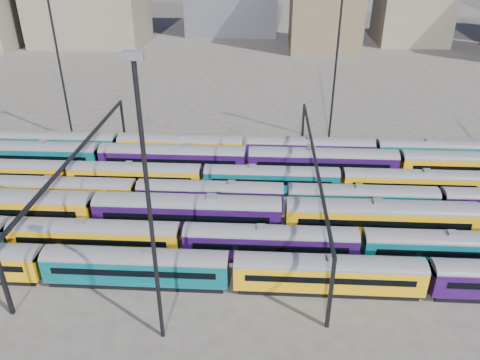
# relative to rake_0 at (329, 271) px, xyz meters

# --- Properties ---
(ground) EXTENTS (500.00, 500.00, 0.00)m
(ground) POSITION_rel_rake_0_xyz_m (-10.50, 15.00, -2.51)
(ground) COLOR #453F3A
(ground) RESTS_ON ground
(rake_0) EXTENTS (97.03, 2.84, 4.78)m
(rake_0) POSITION_rel_rake_0_xyz_m (0.00, 0.00, 0.00)
(rake_0) COLOR black
(rake_0) RESTS_ON ground
(rake_1) EXTENTS (117.39, 2.86, 4.81)m
(rake_1) POSITION_rel_rake_0_xyz_m (-15.66, 5.00, 0.02)
(rake_1) COLOR black
(rake_1) RESTS_ON ground
(rake_2) EXTENTS (137.08, 3.34, 5.64)m
(rake_2) POSITION_rel_rake_0_xyz_m (-4.26, 10.00, 0.45)
(rake_2) COLOR black
(rake_2) RESTS_ON ground
(rake_3) EXTENTS (116.16, 2.83, 4.76)m
(rake_3) POSITION_rel_rake_0_xyz_m (-23.33, 15.00, -0.01)
(rake_3) COLOR black
(rake_3) RESTS_ON ground
(rake_4) EXTENTS (114.13, 2.79, 4.68)m
(rake_4) POSITION_rel_rake_0_xyz_m (-15.23, 20.00, -0.05)
(rake_4) COLOR black
(rake_4) RESTS_ON ground
(rake_5) EXTENTS (132.25, 3.22, 5.44)m
(rake_5) POSITION_rel_rake_0_xyz_m (-31.42, 25.00, 0.35)
(rake_5) COLOR black
(rake_5) RESTS_ON ground
(rake_6) EXTENTS (141.77, 2.96, 4.98)m
(rake_6) POSITION_rel_rake_0_xyz_m (-19.99, 30.00, 0.11)
(rake_6) COLOR black
(rake_6) RESTS_ON ground
(gantry_1) EXTENTS (0.35, 40.35, 8.03)m
(gantry_1) POSITION_rel_rake_0_xyz_m (-30.50, 15.00, 4.28)
(gantry_1) COLOR black
(gantry_1) RESTS_ON ground
(gantry_2) EXTENTS (0.35, 40.35, 8.03)m
(gantry_2) POSITION_rel_rake_0_xyz_m (-0.50, 15.00, 4.28)
(gantry_2) COLOR black
(gantry_2) RESTS_ON ground
(mast_1) EXTENTS (1.40, 0.50, 25.60)m
(mast_1) POSITION_rel_rake_0_xyz_m (-40.50, 37.00, 11.46)
(mast_1) COLOR black
(mast_1) RESTS_ON ground
(mast_2) EXTENTS (1.40, 0.50, 25.60)m
(mast_2) POSITION_rel_rake_0_xyz_m (-15.50, -7.00, 11.46)
(mast_2) COLOR black
(mast_2) RESTS_ON ground
(mast_3) EXTENTS (1.40, 0.50, 25.60)m
(mast_3) POSITION_rel_rake_0_xyz_m (4.50, 39.00, 11.46)
(mast_3) COLOR black
(mast_3) RESTS_ON ground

